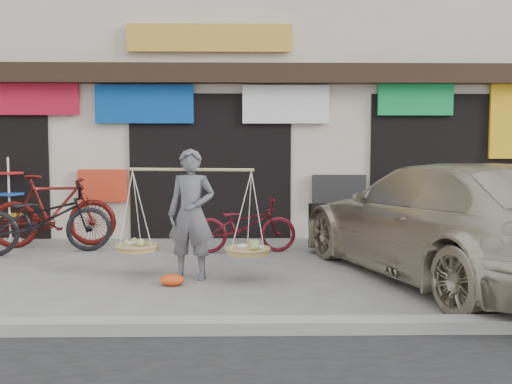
{
  "coord_description": "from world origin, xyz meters",
  "views": [
    {
      "loc": [
        0.66,
        -7.17,
        1.71
      ],
      "look_at": [
        0.8,
        0.9,
        1.08
      ],
      "focal_mm": 40.0,
      "sensor_mm": 36.0,
      "label": 1
    }
  ],
  "objects_px": {
    "bike_1": "(54,211)",
    "bike_0": "(43,219)",
    "bike_2": "(244,225)",
    "suv": "(445,221)",
    "display_rack": "(9,208)",
    "street_vendor": "(191,219)"
  },
  "relations": [
    {
      "from": "bike_1",
      "to": "bike_0",
      "type": "bearing_deg",
      "value": 171.69
    },
    {
      "from": "bike_0",
      "to": "bike_2",
      "type": "height_order",
      "value": "bike_0"
    },
    {
      "from": "bike_0",
      "to": "suv",
      "type": "bearing_deg",
      "value": -126.37
    },
    {
      "from": "suv",
      "to": "bike_0",
      "type": "bearing_deg",
      "value": -34.0
    },
    {
      "from": "bike_0",
      "to": "bike_2",
      "type": "distance_m",
      "value": 3.23
    },
    {
      "from": "bike_2",
      "to": "suv",
      "type": "height_order",
      "value": "suv"
    },
    {
      "from": "bike_1",
      "to": "bike_2",
      "type": "distance_m",
      "value": 3.32
    },
    {
      "from": "bike_1",
      "to": "bike_2",
      "type": "xyz_separation_m",
      "value": [
        3.26,
        -0.57,
        -0.18
      ]
    },
    {
      "from": "display_rack",
      "to": "bike_2",
      "type": "bearing_deg",
      "value": -15.5
    },
    {
      "from": "bike_0",
      "to": "bike_2",
      "type": "bearing_deg",
      "value": -107.8
    },
    {
      "from": "street_vendor",
      "to": "suv",
      "type": "bearing_deg",
      "value": 9.26
    },
    {
      "from": "street_vendor",
      "to": "display_rack",
      "type": "xyz_separation_m",
      "value": [
        -3.59,
        3.02,
        -0.17
      ]
    },
    {
      "from": "suv",
      "to": "display_rack",
      "type": "xyz_separation_m",
      "value": [
        -6.88,
        3.09,
        -0.14
      ]
    },
    {
      "from": "suv",
      "to": "display_rack",
      "type": "distance_m",
      "value": 7.54
    },
    {
      "from": "bike_2",
      "to": "display_rack",
      "type": "height_order",
      "value": "display_rack"
    },
    {
      "from": "suv",
      "to": "display_rack",
      "type": "relative_size",
      "value": 3.67
    },
    {
      "from": "bike_2",
      "to": "suv",
      "type": "xyz_separation_m",
      "value": [
        2.61,
        -1.9,
        0.31
      ]
    },
    {
      "from": "suv",
      "to": "display_rack",
      "type": "bearing_deg",
      "value": -40.63
    },
    {
      "from": "bike_2",
      "to": "display_rack",
      "type": "distance_m",
      "value": 4.43
    },
    {
      "from": "bike_2",
      "to": "display_rack",
      "type": "relative_size",
      "value": 1.11
    },
    {
      "from": "suv",
      "to": "bike_2",
      "type": "bearing_deg",
      "value": -52.54
    },
    {
      "from": "street_vendor",
      "to": "bike_0",
      "type": "height_order",
      "value": "street_vendor"
    }
  ]
}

